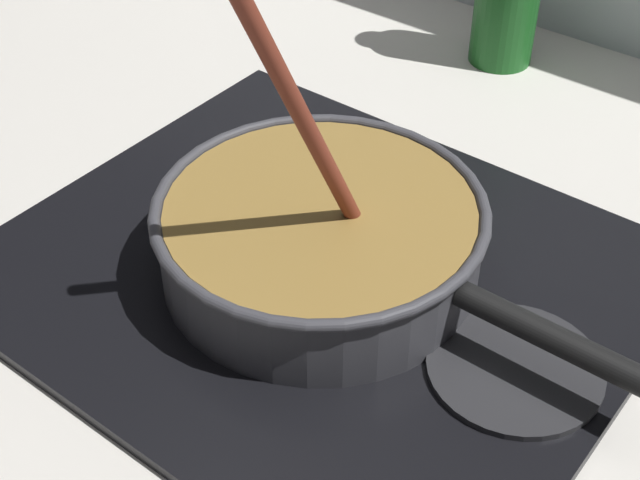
% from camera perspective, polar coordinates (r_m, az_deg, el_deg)
% --- Properties ---
extents(ground, '(2.40, 1.60, 0.04)m').
position_cam_1_polar(ground, '(0.81, -15.12, -8.46)').
color(ground, beige).
extents(hob_plate, '(0.56, 0.48, 0.01)m').
position_cam_1_polar(hob_plate, '(0.84, 0.00, -2.16)').
color(hob_plate, black).
rests_on(hob_plate, ground).
extents(burner_ring, '(0.20, 0.20, 0.01)m').
position_cam_1_polar(burner_ring, '(0.83, 0.00, -1.64)').
color(burner_ring, '#592D0C').
rests_on(burner_ring, hob_plate).
extents(spare_burner, '(0.14, 0.14, 0.01)m').
position_cam_1_polar(spare_burner, '(0.76, 11.97, -7.74)').
color(spare_burner, '#262628').
rests_on(spare_burner, hob_plate).
extents(cooking_pan, '(0.45, 0.29, 0.31)m').
position_cam_1_polar(cooking_pan, '(0.80, 0.08, 0.24)').
color(cooking_pan, '#38383D').
rests_on(cooking_pan, hob_plate).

